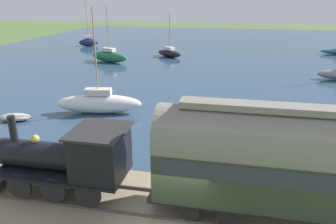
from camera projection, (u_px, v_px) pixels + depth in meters
name	position (u px, v px, depth m)	size (l,w,h in m)	color
harbor_water	(224.00, 51.00, 52.88)	(80.00, 80.00, 0.01)	#2D4760
rail_embankment	(178.00, 211.00, 13.39)	(4.88, 56.00, 0.53)	gray
steam_locomotive	(73.00, 156.00, 13.56)	(2.39, 6.10, 3.30)	black
passenger_coach	(299.00, 161.00, 11.63)	(2.41, 10.74, 4.49)	black
sailboat_white	(99.00, 103.00, 24.91)	(2.60, 6.64, 7.80)	white
sailboat_navy	(89.00, 42.00, 58.03)	(2.74, 3.60, 9.58)	#192347
sailboat_black	(169.00, 53.00, 47.90)	(3.55, 4.45, 6.36)	black
sailboat_green	(109.00, 56.00, 44.20)	(3.18, 5.98, 7.32)	#236B42
rowboat_near_shore	(15.00, 117.00, 23.57)	(1.50, 2.38, 0.51)	#B7B2A3
rowboat_off_pier	(319.00, 168.00, 16.78)	(1.56, 2.44, 0.33)	silver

